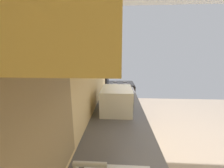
{
  "coord_description": "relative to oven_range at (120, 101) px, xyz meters",
  "views": [
    {
      "loc": [
        -1.62,
        1.15,
        1.56
      ],
      "look_at": [
        -0.08,
        1.23,
        1.21
      ],
      "focal_mm": 20.69,
      "sensor_mm": 36.0,
      "label": 1
    }
  ],
  "objects": [
    {
      "name": "ground_plane",
      "position": [
        -1.4,
        -1.12,
        -0.46
      ],
      "size": [
        6.0,
        6.0,
        0.0
      ],
      "primitive_type": "plane",
      "color": "gray"
    },
    {
      "name": "wall_back",
      "position": [
        -1.4,
        0.39,
        0.92
      ],
      "size": [
        3.87,
        0.12,
        2.77
      ],
      "primitive_type": "cube",
      "color": "#E8C280",
      "rests_on": "ground_plane"
    },
    {
      "name": "counter_run",
      "position": [
        -1.78,
        0.04,
        -0.01
      ],
      "size": [
        2.98,
        0.62,
        0.9
      ],
      "color": "#F0CD75",
      "rests_on": "ground_plane"
    },
    {
      "name": "upper_cabinets",
      "position": [
        -1.78,
        0.18,
        1.41
      ],
      "size": [
        2.21,
        0.3,
        0.67
      ],
      "color": "#EACD71"
    },
    {
      "name": "window_back_wall",
      "position": [
        -2.6,
        0.32,
        0.83
      ],
      "size": [
        0.58,
        0.02,
        0.66
      ],
      "color": "#997A4C"
    },
    {
      "name": "oven_range",
      "position": [
        0.0,
        0.0,
        0.0
      ],
      "size": [
        0.58,
        0.68,
        1.08
      ],
      "color": "black",
      "rests_on": "ground_plane"
    },
    {
      "name": "microwave",
      "position": [
        -1.55,
        0.05,
        0.58
      ],
      "size": [
        0.44,
        0.36,
        0.29
      ],
      "color": "white",
      "rests_on": "counter_run"
    },
    {
      "name": "bowl",
      "position": [
        -1.03,
        -0.03,
        0.47
      ],
      "size": [
        0.19,
        0.19,
        0.06
      ],
      "color": "#4C8CBF",
      "rests_on": "counter_run"
    }
  ]
}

